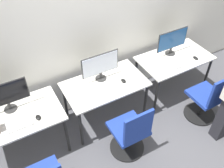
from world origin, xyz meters
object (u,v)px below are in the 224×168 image
object	(u,v)px
monitor_left	(5,96)
mouse_right	(196,58)
keyboard_left	(16,125)
monitor_right	(172,41)
office_chair_right	(207,100)
keyboard_center	(109,88)
office_chair_center	(130,134)
monitor_center	(100,66)
keyboard_right	(182,62)
mouse_center	(123,81)
mouse_left	(38,117)

from	to	relation	value
monitor_left	mouse_right	world-z (taller)	monitor_left
keyboard_left	monitor_right	bearing A→B (deg)	6.16
office_chair_right	keyboard_left	bearing A→B (deg)	166.96
keyboard_center	mouse_right	world-z (taller)	mouse_right
mouse_right	office_chair_center	bearing A→B (deg)	-161.22
monitor_right	office_chair_right	size ratio (longest dim) A/B	0.61
monitor_center	keyboard_right	xyz separation A→B (m)	(1.25, -0.29, -0.22)
monitor_center	keyboard_right	bearing A→B (deg)	-12.96
monitor_right	keyboard_right	world-z (taller)	monitor_right
mouse_center	mouse_right	xyz separation A→B (m)	(1.26, -0.09, 0.00)
keyboard_center	monitor_left	bearing A→B (deg)	168.02
monitor_left	keyboard_right	bearing A→B (deg)	-7.39
mouse_right	office_chair_right	distance (m)	0.69
mouse_left	office_chair_right	xyz separation A→B (m)	(2.31, -0.58, -0.35)
keyboard_left	keyboard_center	world-z (taller)	same
keyboard_left	office_chair_center	size ratio (longest dim) A/B	0.40
keyboard_center	monitor_center	bearing A→B (deg)	90.00
office_chair_center	mouse_right	distance (m)	1.64
keyboard_left	monitor_right	xyz separation A→B (m)	(2.50, 0.27, 0.22)
keyboard_center	mouse_center	xyz separation A→B (m)	(0.25, 0.01, 0.01)
monitor_left	keyboard_left	distance (m)	0.38
mouse_left	monitor_center	size ratio (longest dim) A/B	0.16
monitor_center	mouse_center	world-z (taller)	monitor_center
mouse_left	monitor_right	distance (m)	2.27
office_chair_center	office_chair_right	xyz separation A→B (m)	(1.32, -0.04, 0.00)
monitor_left	monitor_right	world-z (taller)	same
mouse_left	mouse_right	bearing A→B (deg)	-0.59
monitor_left	monitor_right	bearing A→B (deg)	-0.80
monitor_center	keyboard_center	distance (m)	0.32
monitor_center	keyboard_right	distance (m)	1.30
monitor_right	office_chair_right	xyz separation A→B (m)	(0.07, -0.86, -0.57)
keyboard_left	mouse_right	world-z (taller)	mouse_right
mouse_center	office_chair_center	world-z (taller)	office_chair_center
office_chair_right	keyboard_right	bearing A→B (deg)	96.69
monitor_left	mouse_left	bearing A→B (deg)	-50.98
monitor_right	keyboard_right	bearing A→B (deg)	-90.00
office_chair_center	office_chair_right	distance (m)	1.32
office_chair_center	keyboard_right	size ratio (longest dim) A/B	2.48
keyboard_left	mouse_center	bearing A→B (deg)	2.08
keyboard_left	monitor_center	world-z (taller)	monitor_center
monitor_left	keyboard_right	size ratio (longest dim) A/B	1.51
keyboard_right	mouse_right	size ratio (longest dim) A/B	4.03
mouse_center	office_chair_right	xyz separation A→B (m)	(1.07, -0.65, -0.35)
keyboard_left	keyboard_right	xyz separation A→B (m)	(2.50, -0.02, 0.00)
monitor_right	mouse_center	bearing A→B (deg)	-167.89
monitor_left	mouse_right	xyz separation A→B (m)	(2.75, -0.34, -0.22)
mouse_left	mouse_right	distance (m)	2.50
keyboard_right	office_chair_right	world-z (taller)	office_chair_right
monitor_right	office_chair_right	world-z (taller)	monitor_right
monitor_center	office_chair_right	xyz separation A→B (m)	(1.32, -0.86, -0.57)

